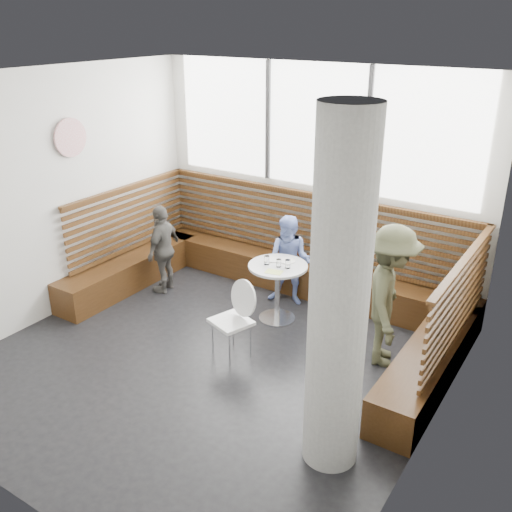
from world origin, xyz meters
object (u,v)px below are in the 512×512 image
Objects in this scene: cafe_chair at (235,312)px; child_back at (290,261)px; cafe_table at (278,281)px; concrete_column at (339,301)px; child_left at (163,249)px; adult_man at (389,297)px.

child_back is at bearing 113.04° from cafe_chair.
cafe_table is 0.52m from child_back.
concrete_column is 4.10m from child_left.
cafe_table is at bearing 65.06° from adult_man.
adult_man reaches higher than cafe_chair.
child_back reaches higher than cafe_chair.
adult_man is at bearing 95.29° from concrete_column.
concrete_column reaches higher than cafe_table.
concrete_column is at bearing -10.01° from cafe_chair.
child_left is (-1.84, 0.84, 0.10)m from cafe_chair.
cafe_table is (-1.72, 1.92, -1.03)m from concrete_column.
child_back reaches higher than cafe_table.
cafe_chair reaches higher than cafe_table.
adult_man is at bearing 46.30° from cafe_chair.
concrete_column is 3.19m from child_back.
cafe_chair is at bearing 151.30° from concrete_column.
adult_man reaches higher than child_left.
concrete_column is at bearing -48.11° from cafe_table.
child_back is at bearing 102.34° from cafe_table.
concrete_column is 4.05× the size of cafe_table.
child_back is (-1.83, 2.43, -0.96)m from concrete_column.
concrete_column is 2.46× the size of child_left.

